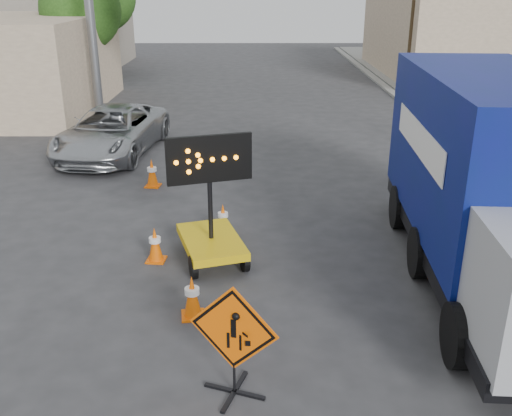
{
  "coord_description": "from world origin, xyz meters",
  "views": [
    {
      "loc": [
        -0.01,
        -5.92,
        5.4
      ],
      "look_at": [
        0.04,
        3.8,
        1.53
      ],
      "focal_mm": 40.0,
      "sensor_mm": 36.0,
      "label": 1
    }
  ],
  "objects_px": {
    "construction_sign": "(234,339)",
    "pickup_truck": "(112,131)",
    "arrow_board": "(211,233)",
    "box_truck": "(490,194)"
  },
  "relations": [
    {
      "from": "construction_sign",
      "to": "pickup_truck",
      "type": "relative_size",
      "value": 0.3
    },
    {
      "from": "construction_sign",
      "to": "arrow_board",
      "type": "height_order",
      "value": "arrow_board"
    },
    {
      "from": "arrow_board",
      "to": "box_truck",
      "type": "distance_m",
      "value": 5.43
    },
    {
      "from": "construction_sign",
      "to": "arrow_board",
      "type": "xyz_separation_m",
      "value": [
        -0.59,
        4.14,
        -0.29
      ]
    },
    {
      "from": "arrow_board",
      "to": "box_truck",
      "type": "relative_size",
      "value": 0.32
    },
    {
      "from": "construction_sign",
      "to": "arrow_board",
      "type": "relative_size",
      "value": 0.64
    },
    {
      "from": "pickup_truck",
      "to": "arrow_board",
      "type": "bearing_deg",
      "value": -56.44
    },
    {
      "from": "construction_sign",
      "to": "box_truck",
      "type": "distance_m",
      "value": 5.79
    },
    {
      "from": "box_truck",
      "to": "arrow_board",
      "type": "bearing_deg",
      "value": 175.31
    },
    {
      "from": "pickup_truck",
      "to": "box_truck",
      "type": "xyz_separation_m",
      "value": [
        9.07,
        -8.69,
        0.97
      ]
    }
  ]
}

